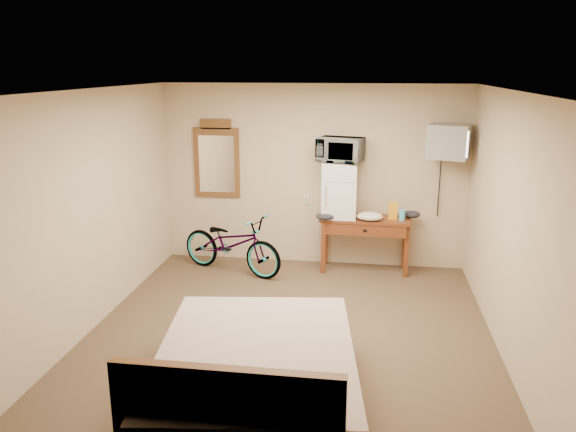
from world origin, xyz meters
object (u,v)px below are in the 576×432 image
Objects in this scene: microwave at (340,150)px; wall_mirror at (217,160)px; mini_fridge at (339,190)px; desk at (365,228)px; blue_cup at (402,215)px; crt_television at (449,142)px; bed at (255,378)px; bicycle at (232,243)px.

wall_mirror is at bearing -173.22° from microwave.
desk is at bearing -5.21° from mini_fridge.
blue_cup is at bearing -2.74° from desk.
mini_fridge is (-0.36, 0.03, 0.51)m from desk.
bed is (-1.84, -3.39, -1.50)m from crt_television.
microwave is 1.77m from wall_mirror.
bicycle is 3.23m from bed.
blue_cup reaches higher than desk.
bicycle is 0.68× the size of bed.
crt_television is 0.29× the size of bed.
microwave is at bearing -56.26° from bicycle.
microwave is 1.38m from crt_television.
crt_television is 4.14m from bed.
crt_television is at bearing 0.97° from desk.
bed is at bearing -83.37° from microwave.
bed is (-0.83, -3.38, -0.32)m from desk.
mini_fridge is at bearing 176.20° from blue_cup.
microwave is at bearing 176.18° from blue_cup.
crt_television is (0.54, 0.04, 0.97)m from blue_cup.
blue_cup is 0.06× the size of bed.
wall_mirror is 0.49× the size of bed.
microwave is 1.18m from blue_cup.
blue_cup is at bearing -3.80° from mini_fridge.
microwave is 0.89× the size of crt_television.
microwave is at bearing 56.33° from mini_fridge.
crt_television is (1.37, -0.02, 0.14)m from microwave.
bicycle is (-1.42, -0.32, -1.25)m from microwave.
desk is 0.54× the size of bed.
bed is at bearing -118.49° from crt_television.
bicycle is at bearing -152.83° from microwave.
mini_fridge reaches higher than desk.
crt_television is at bearing -4.62° from wall_mirror.
wall_mirror reaches higher than bicycle.
blue_cup is at bearing -6.46° from wall_mirror.
mini_fridge is 3.54m from bed.
desk is 0.52m from blue_cup.
mini_fridge is 0.68× the size of wall_mirror.
mini_fridge is 0.33× the size of bed.
desk is at bearing -179.03° from crt_television.
microwave is at bearing 174.76° from desk.
desk is 0.62m from mini_fridge.
microwave is 0.53× the size of wall_mirror.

